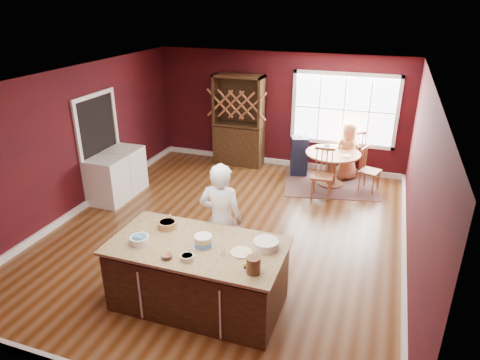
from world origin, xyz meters
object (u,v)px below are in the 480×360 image
object	(u,v)px
baker	(221,221)
high_chair	(299,155)
layer_cake	(203,240)
chair_south	(322,174)
dryer	(126,169)
washer	(108,181)
seated_woman	(348,151)
chair_east	(370,169)
hutch	(239,121)
toddler	(302,141)
dining_table	(332,162)
kitchen_island	(198,276)
chair_north	(351,151)

from	to	relation	value
baker	high_chair	world-z (taller)	baker
layer_cake	chair_south	xyz separation A→B (m)	(0.93, 3.83, -0.46)
dryer	washer	bearing A→B (deg)	-90.00
baker	seated_woman	world-z (taller)	baker
chair_east	hutch	size ratio (longest dim) A/B	0.43
hutch	toddler	bearing A→B (deg)	-7.81
seated_woman	washer	bearing A→B (deg)	-3.11
dining_table	washer	bearing A→B (deg)	-149.84
kitchen_island	hutch	size ratio (longest dim) A/B	1.04
dining_table	layer_cake	distance (m)	4.70
dining_table	seated_woman	world-z (taller)	seated_woman
kitchen_island	washer	size ratio (longest dim) A/B	2.43
high_chair	toddler	world-z (taller)	same
kitchen_island	seated_woman	world-z (taller)	seated_woman
chair_east	washer	world-z (taller)	chair_east
baker	kitchen_island	bearing A→B (deg)	82.29
kitchen_island	hutch	xyz separation A→B (m)	(-1.25, 5.16, 0.65)
dining_table	baker	size ratio (longest dim) A/B	0.66
dining_table	chair_east	distance (m)	0.81
chair_east	chair_south	bearing A→B (deg)	146.72
dining_table	dryer	size ratio (longest dim) A/B	1.24
dining_table	seated_woman	size ratio (longest dim) A/B	0.90
layer_cake	high_chair	bearing A→B (deg)	87.50
kitchen_island	baker	distance (m)	0.87
high_chair	dryer	xyz separation A→B (m)	(-3.27, -2.11, 0.00)
kitchen_island	chair_south	xyz separation A→B (m)	(1.01, 3.86, 0.08)
chair_north	dryer	xyz separation A→B (m)	(-4.39, -2.56, -0.06)
chair_north	seated_woman	distance (m)	0.39
chair_east	high_chair	size ratio (longest dim) A/B	1.01
chair_north	washer	xyz separation A→B (m)	(-4.39, -3.20, -0.07)
high_chair	hutch	bearing A→B (deg)	157.42
layer_cake	seated_woman	distance (m)	5.21
seated_woman	chair_north	bearing A→B (deg)	-133.64
high_chair	chair_north	bearing A→B (deg)	6.41
hutch	layer_cake	bearing A→B (deg)	-75.49
baker	dryer	xyz separation A→B (m)	(-3.01, 2.11, -0.41)
kitchen_island	layer_cake	world-z (taller)	layer_cake
seated_woman	high_chair	xyz separation A→B (m)	(-1.07, -0.09, -0.18)
chair_south	kitchen_island	bearing A→B (deg)	-106.79
hutch	washer	distance (m)	3.47
layer_cake	dryer	world-z (taller)	layer_cake
dining_table	chair_north	size ratio (longest dim) A/B	1.09
dining_table	toddler	xyz separation A→B (m)	(-0.75, 0.35, 0.28)
washer	dryer	world-z (taller)	dryer
chair_east	dryer	xyz separation A→B (m)	(-4.89, -1.71, -0.00)
dining_table	high_chair	size ratio (longest dim) A/B	1.25
chair_east	high_chair	world-z (taller)	chair_east
high_chair	dining_table	bearing A→B (deg)	-40.68
toddler	washer	distance (m)	4.31
hutch	chair_north	bearing A→B (deg)	5.59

